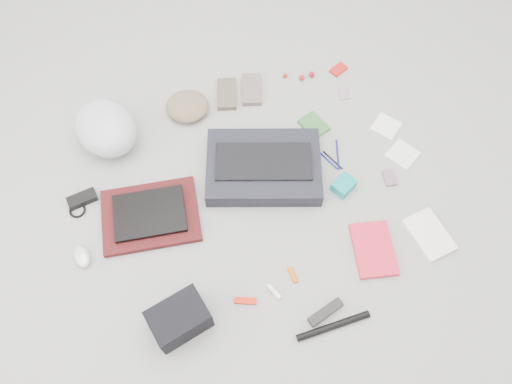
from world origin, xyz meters
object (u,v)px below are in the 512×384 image
object	(u,v)px
laptop	(149,213)
accordion_wallet	(344,185)
book_red	(373,249)
camera_bag	(179,319)
messenger_bag	(264,167)
bike_helmet	(106,128)

from	to	relation	value
laptop	accordion_wallet	world-z (taller)	laptop
laptop	book_red	distance (m)	0.95
camera_bag	accordion_wallet	xyz separation A→B (m)	(0.85, 0.31, -0.05)
messenger_bag	laptop	world-z (taller)	messenger_bag
laptop	book_red	world-z (taller)	laptop
bike_helmet	accordion_wallet	xyz separation A→B (m)	(0.90, -0.62, -0.07)
accordion_wallet	bike_helmet	bearing A→B (deg)	120.26
messenger_bag	accordion_wallet	bearing A→B (deg)	-13.52
accordion_wallet	laptop	bearing A→B (deg)	143.43
bike_helmet	accordion_wallet	bearing A→B (deg)	-51.32
camera_bag	book_red	world-z (taller)	camera_bag
messenger_bag	accordion_wallet	size ratio (longest dim) A/B	5.34
messenger_bag	camera_bag	world-z (taller)	camera_bag
camera_bag	book_red	xyz separation A→B (m)	(0.83, -0.00, -0.06)
laptop	book_red	bearing A→B (deg)	-19.97
book_red	accordion_wallet	xyz separation A→B (m)	(0.01, 0.31, 0.01)
laptop	camera_bag	xyz separation A→B (m)	(-0.01, -0.48, 0.03)
messenger_bag	bike_helmet	world-z (taller)	bike_helmet
bike_helmet	book_red	xyz separation A→B (m)	(0.89, -0.94, -0.09)
bike_helmet	book_red	bearing A→B (deg)	-63.18
messenger_bag	camera_bag	bearing A→B (deg)	-115.56
camera_bag	messenger_bag	bearing A→B (deg)	32.94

